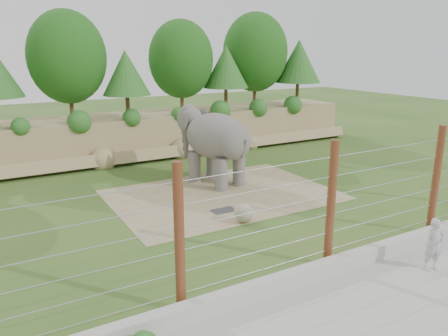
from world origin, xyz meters
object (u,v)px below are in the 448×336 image
elephant (216,147)px  zookeeper (434,245)px  stone_ball (243,213)px  barrier_fence (331,205)px

elephant → zookeeper: elephant is taller
elephant → zookeeper: bearing=-96.7°
stone_ball → zookeeper: zookeeper is taller
zookeeper → elephant: bearing=117.6°
stone_ball → barrier_fence: barrier_fence is taller
stone_ball → zookeeper: (2.99, -6.03, 0.44)m
elephant → barrier_fence: barrier_fence is taller
elephant → zookeeper: size_ratio=2.76×
stone_ball → zookeeper: 6.75m
stone_ball → zookeeper: bearing=-63.6°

